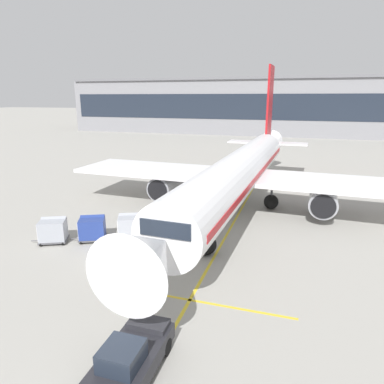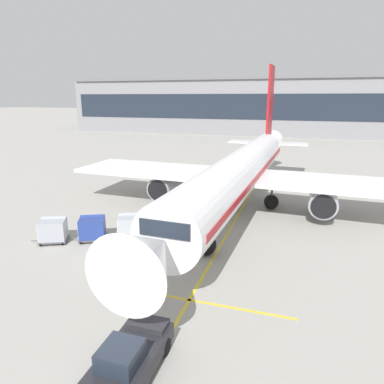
# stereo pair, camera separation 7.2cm
# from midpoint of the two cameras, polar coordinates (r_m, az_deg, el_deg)

# --- Properties ---
(ground_plane) EXTENTS (600.00, 600.00, 0.00)m
(ground_plane) POSITION_cam_midpoint_polar(r_m,az_deg,el_deg) (25.42, -11.00, -10.19)
(ground_plane) COLOR #9E9B93
(parked_airplane) EXTENTS (34.80, 45.09, 15.10)m
(parked_airplane) POSITION_cam_midpoint_polar(r_m,az_deg,el_deg) (34.26, 8.20, 3.36)
(parked_airplane) COLOR white
(parked_airplane) RESTS_ON ground
(belt_loader) EXTENTS (5.21, 3.83, 2.95)m
(belt_loader) POSITION_cam_midpoint_polar(r_m,az_deg,el_deg) (29.05, -3.80, -4.77)
(belt_loader) COLOR #A3A8B2
(belt_loader) RESTS_ON ground
(baggage_cart_lead) EXTENTS (2.80, 2.30, 1.91)m
(baggage_cart_lead) POSITION_cam_midpoint_polar(r_m,az_deg,el_deg) (27.93, -10.04, -5.51)
(baggage_cart_lead) COLOR #515156
(baggage_cart_lead) RESTS_ON ground
(baggage_cart_second) EXTENTS (2.80, 2.30, 1.91)m
(baggage_cart_second) POSITION_cam_midpoint_polar(r_m,az_deg,el_deg) (28.16, -16.10, -5.73)
(baggage_cart_second) COLOR #515156
(baggage_cart_second) RESTS_ON ground
(baggage_cart_third) EXTENTS (2.80, 2.30, 1.91)m
(baggage_cart_third) POSITION_cam_midpoint_polar(r_m,az_deg,el_deg) (28.76, -21.92, -5.81)
(baggage_cart_third) COLOR #515156
(baggage_cart_third) RESTS_ON ground
(pushback_tug) EXTENTS (2.15, 4.41, 1.83)m
(pushback_tug) POSITION_cam_midpoint_polar(r_m,az_deg,el_deg) (15.51, -10.08, -25.18)
(pushback_tug) COLOR #232328
(pushback_tug) RESTS_ON ground
(ground_crew_by_loader) EXTENTS (0.29, 0.57, 1.74)m
(ground_crew_by_loader) POSITION_cam_midpoint_polar(r_m,az_deg,el_deg) (27.23, -3.12, -5.85)
(ground_crew_by_loader) COLOR #514C42
(ground_crew_by_loader) RESTS_ON ground
(ground_crew_by_carts) EXTENTS (0.47, 0.42, 1.74)m
(ground_crew_by_carts) POSITION_cam_midpoint_polar(r_m,az_deg,el_deg) (29.74, -6.33, -4.06)
(ground_crew_by_carts) COLOR black
(ground_crew_by_carts) RESTS_ON ground
(ground_crew_marshaller) EXTENTS (0.39, 0.52, 1.74)m
(ground_crew_marshaller) POSITION_cam_midpoint_polar(r_m,az_deg,el_deg) (28.40, -10.38, -5.18)
(ground_crew_marshaller) COLOR #514C42
(ground_crew_marshaller) RESTS_ON ground
(safety_cone_engine_keepout) EXTENTS (0.55, 0.55, 0.63)m
(safety_cone_engine_keepout) POSITION_cam_midpoint_polar(r_m,az_deg,el_deg) (33.69, -3.25, -2.88)
(safety_cone_engine_keepout) COLOR black
(safety_cone_engine_keepout) RESTS_ON ground
(safety_cone_wingtip) EXTENTS (0.56, 0.56, 0.64)m
(safety_cone_wingtip) POSITION_cam_midpoint_polar(r_m,az_deg,el_deg) (34.59, -4.97, -2.41)
(safety_cone_wingtip) COLOR black
(safety_cone_wingtip) RESTS_ON ground
(apron_guidance_line_lead_in) EXTENTS (0.20, 110.00, 0.01)m
(apron_guidance_line_lead_in) POSITION_cam_midpoint_polar(r_m,az_deg,el_deg) (34.47, 8.04, -3.11)
(apron_guidance_line_lead_in) COLOR yellow
(apron_guidance_line_lead_in) RESTS_ON ground
(apron_guidance_line_stop_bar) EXTENTS (12.00, 0.20, 0.01)m
(apron_guidance_line_stop_bar) POSITION_cam_midpoint_polar(r_m,az_deg,el_deg) (20.10, -0.96, -17.29)
(apron_guidance_line_stop_bar) COLOR yellow
(apron_guidance_line_stop_bar) RESTS_ON ground
(terminal_building) EXTENTS (124.34, 22.28, 16.38)m
(terminal_building) POSITION_cam_midpoint_polar(r_m,az_deg,el_deg) (111.42, 13.09, 13.62)
(terminal_building) COLOR gray
(terminal_building) RESTS_ON ground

